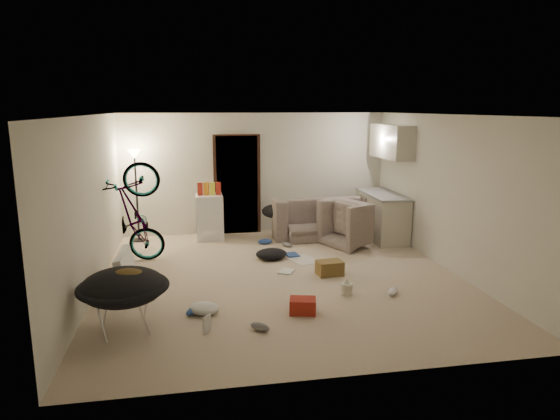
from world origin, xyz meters
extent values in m
cube|color=beige|center=(0.00, 0.00, -0.01)|extent=(5.50, 6.00, 0.02)
cube|color=white|center=(0.00, 0.00, 2.51)|extent=(5.50, 6.00, 0.02)
cube|color=silver|center=(0.00, 3.01, 1.25)|extent=(5.50, 0.02, 2.50)
cube|color=silver|center=(0.00, -3.01, 1.25)|extent=(5.50, 0.02, 2.50)
cube|color=silver|center=(-2.76, 0.00, 1.25)|extent=(0.02, 6.00, 2.50)
cube|color=silver|center=(2.76, 0.00, 1.25)|extent=(0.02, 6.00, 2.50)
cube|color=black|center=(-0.40, 2.97, 1.02)|extent=(0.85, 0.10, 2.04)
cube|color=#351C12|center=(-0.40, 2.94, 1.02)|extent=(0.97, 0.04, 2.10)
cylinder|color=black|center=(-2.40, 2.65, 0.01)|extent=(0.28, 0.28, 0.03)
cylinder|color=black|center=(-2.40, 2.65, 0.85)|extent=(0.04, 0.04, 1.70)
cone|color=#FFE0A5|center=(-2.40, 2.65, 1.72)|extent=(0.24, 0.24, 0.18)
cube|color=beige|center=(2.43, 2.00, 0.44)|extent=(0.60, 1.50, 0.88)
cube|color=gray|center=(2.43, 2.00, 0.90)|extent=(0.64, 1.54, 0.04)
cube|color=beige|center=(2.56, 2.00, 1.95)|extent=(0.38, 1.40, 0.65)
imported|color=#363E36|center=(1.27, 2.45, 0.30)|extent=(2.13, 0.94, 0.61)
imported|color=#363E36|center=(1.81, 1.68, 0.32)|extent=(1.17, 1.24, 0.63)
imported|color=black|center=(-2.30, 1.20, 0.47)|extent=(1.82, 0.89, 1.02)
imported|color=#AB2619|center=(-1.27, -1.83, 0.01)|extent=(0.27, 0.26, 0.02)
cube|color=white|center=(-1.00, 2.55, 0.45)|extent=(0.53, 0.53, 0.90)
cube|color=#AB2619|center=(-1.17, 2.55, 1.00)|extent=(0.10, 0.08, 0.30)
cube|color=orange|center=(-1.05, 2.55, 1.00)|extent=(0.12, 0.09, 0.30)
cube|color=yellow|center=(-0.93, 2.55, 1.00)|extent=(0.10, 0.07, 0.30)
cube|color=#AB2619|center=(-0.81, 2.55, 1.00)|extent=(0.10, 0.08, 0.30)
cylinder|color=silver|center=(-2.17, -1.53, 0.25)|extent=(0.70, 0.70, 0.49)
ellipsoid|color=black|center=(-2.17, -1.53, 0.55)|extent=(0.99, 0.99, 0.41)
torus|color=black|center=(-2.17, -1.53, 0.55)|extent=(1.06, 1.06, 0.08)
ellipsoid|color=#513C1B|center=(-2.12, -1.56, 0.66)|extent=(0.48, 0.40, 0.22)
ellipsoid|color=black|center=(0.32, 2.45, 0.54)|extent=(0.64, 0.56, 0.28)
cube|color=silver|center=(-2.30, -0.20, 0.30)|extent=(0.25, 0.90, 0.60)
cube|color=brown|center=(0.77, -0.02, 0.11)|extent=(0.42, 0.32, 0.23)
cube|color=#AB2619|center=(0.02, -1.40, 0.10)|extent=(0.38, 0.32, 0.19)
cylinder|color=beige|center=(0.78, -0.88, 0.08)|extent=(0.17, 0.17, 0.17)
cone|color=beige|center=(0.78, -0.88, 0.20)|extent=(0.09, 0.09, 0.07)
cube|color=silver|center=(0.53, 0.82, 0.00)|extent=(0.61, 0.68, 0.01)
cube|color=#284792|center=(0.40, 1.12, 0.01)|extent=(0.24, 0.30, 0.03)
cube|color=silver|center=(0.12, 0.22, 0.01)|extent=(0.32, 0.35, 0.03)
ellipsoid|color=#284792|center=(0.03, 1.94, 0.05)|extent=(0.29, 0.13, 0.11)
ellipsoid|color=slate|center=(0.42, 1.70, 0.04)|extent=(0.24, 0.24, 0.09)
ellipsoid|color=#284792|center=(-1.39, -1.19, 0.05)|extent=(0.23, 0.25, 0.09)
ellipsoid|color=slate|center=(-0.60, -1.83, 0.05)|extent=(0.27, 0.26, 0.10)
ellipsoid|color=white|center=(1.42, -1.01, 0.05)|extent=(0.26, 0.29, 0.10)
ellipsoid|color=black|center=(0.00, 0.99, 0.09)|extent=(0.60, 0.53, 0.18)
ellipsoid|color=silver|center=(-1.24, -1.18, 0.06)|extent=(0.54, 0.54, 0.13)
camera|label=1|loc=(-1.35, -7.30, 2.61)|focal=32.00mm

